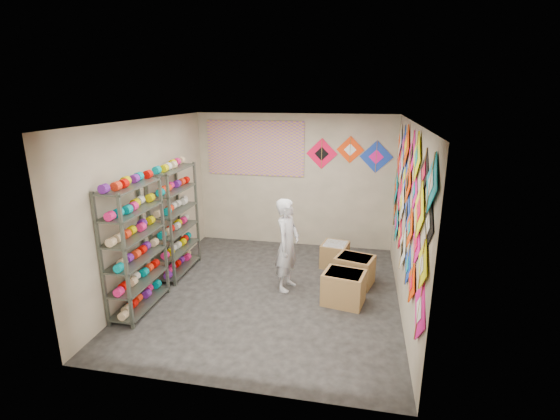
% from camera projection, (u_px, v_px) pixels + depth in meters
% --- Properties ---
extents(ground, '(4.50, 4.50, 0.00)m').
position_uv_depth(ground, '(270.00, 292.00, 6.50)').
color(ground, black).
extents(room_walls, '(4.50, 4.50, 4.50)m').
position_uv_depth(room_walls, '(270.00, 193.00, 6.05)').
color(room_walls, '#B9A98D').
rests_on(room_walls, ground).
extents(shelf_rack_front, '(0.40, 1.10, 1.90)m').
position_uv_depth(shelf_rack_front, '(135.00, 248.00, 5.77)').
color(shelf_rack_front, '#4C5147').
rests_on(shelf_rack_front, ground).
extents(shelf_rack_back, '(0.40, 1.10, 1.90)m').
position_uv_depth(shelf_rack_back, '(175.00, 221.00, 7.00)').
color(shelf_rack_back, '#4C5147').
rests_on(shelf_rack_back, ground).
extents(string_spools, '(0.12, 2.36, 0.12)m').
position_uv_depth(string_spools, '(157.00, 228.00, 6.36)').
color(string_spools, '#F11B6E').
rests_on(string_spools, ground).
extents(kite_wall_display, '(0.06, 4.33, 2.07)m').
position_uv_depth(kite_wall_display, '(407.00, 199.00, 5.73)').
color(kite_wall_display, '#E21181').
rests_on(kite_wall_display, room_walls).
extents(back_wall_kites, '(1.68, 0.02, 0.71)m').
position_uv_depth(back_wall_kites, '(349.00, 154.00, 7.86)').
color(back_wall_kites, '#F40739').
rests_on(back_wall_kites, room_walls).
extents(poster, '(2.00, 0.01, 1.10)m').
position_uv_depth(poster, '(255.00, 148.00, 8.20)').
color(poster, purple).
rests_on(poster, room_walls).
extents(shopkeeper, '(0.70, 0.60, 1.51)m').
position_uv_depth(shopkeeper, '(287.00, 245.00, 6.45)').
color(shopkeeper, '#BEBEBE').
rests_on(shopkeeper, ground).
extents(carton_a, '(0.68, 0.60, 0.50)m').
position_uv_depth(carton_a, '(344.00, 288.00, 6.12)').
color(carton_a, '#9F7645').
rests_on(carton_a, ground).
extents(carton_b, '(0.70, 0.63, 0.48)m').
position_uv_depth(carton_b, '(354.00, 270.00, 6.74)').
color(carton_b, '#9F7645').
rests_on(carton_b, ground).
extents(carton_c, '(0.53, 0.57, 0.43)m').
position_uv_depth(carton_c, '(335.00, 255.00, 7.45)').
color(carton_c, '#9F7645').
rests_on(carton_c, ground).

